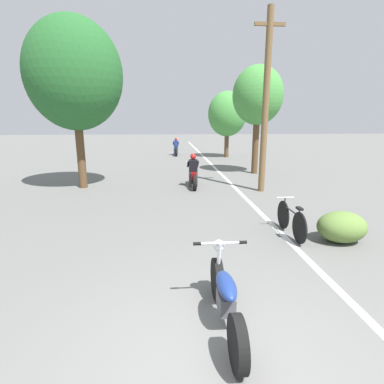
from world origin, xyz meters
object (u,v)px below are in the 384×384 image
at_px(roadside_tree_right_far, 227,114).
at_px(motorcycle_rider_far, 176,149).
at_px(motorcycle_foreground, 225,297).
at_px(motorcycle_rider_lead, 193,174).
at_px(roadside_tree_right_near, 258,96).
at_px(roadside_tree_left, 74,75).
at_px(utility_pole, 266,102).
at_px(bicycle_parked, 291,220).

distance_m(roadside_tree_right_far, motorcycle_rider_far, 4.86).
bearing_deg(motorcycle_foreground, motorcycle_rider_lead, 88.02).
xyz_separation_m(roadside_tree_right_near, motorcycle_rider_lead, (-3.47, -3.06, -3.34)).
relative_size(motorcycle_foreground, motorcycle_rider_lead, 1.02).
distance_m(roadside_tree_left, motorcycle_rider_lead, 5.94).
distance_m(utility_pole, roadside_tree_right_near, 4.15).
height_order(motorcycle_foreground, motorcycle_rider_far, motorcycle_rider_far).
bearing_deg(roadside_tree_left, bicycle_parked, -42.35).
distance_m(motorcycle_foreground, motorcycle_rider_lead, 8.70).
distance_m(motorcycle_foreground, bicycle_parked, 3.78).
relative_size(utility_pole, roadside_tree_right_near, 1.22).
xyz_separation_m(roadside_tree_right_near, roadside_tree_right_far, (-0.09, 7.22, -0.71)).
distance_m(utility_pole, bicycle_parked, 5.55).
bearing_deg(roadside_tree_right_far, utility_pole, -94.00).
xyz_separation_m(utility_pole, motorcycle_rider_far, (-2.97, 12.83, -2.84)).
xyz_separation_m(roadside_tree_right_near, motorcycle_rider_far, (-3.85, 8.80, -3.35)).
height_order(roadside_tree_right_near, motorcycle_foreground, roadside_tree_right_near).
distance_m(roadside_tree_right_near, roadside_tree_left, 8.49).
distance_m(roadside_tree_right_near, motorcycle_rider_far, 10.18).
relative_size(motorcycle_foreground, motorcycle_rider_far, 0.94).
xyz_separation_m(utility_pole, bicycle_parked, (-0.72, -4.63, -2.98)).
bearing_deg(roadside_tree_left, roadside_tree_right_far, 51.85).
xyz_separation_m(roadside_tree_left, motorcycle_rider_far, (4.13, 11.64, -3.85)).
distance_m(motorcycle_rider_far, bicycle_parked, 17.60).
bearing_deg(motorcycle_rider_lead, roadside_tree_right_far, 71.82).
height_order(roadside_tree_left, motorcycle_foreground, roadside_tree_left).
bearing_deg(motorcycle_foreground, utility_pole, 69.49).
bearing_deg(utility_pole, motorcycle_rider_far, 103.05).
distance_m(roadside_tree_left, motorcycle_rider_far, 12.94).
xyz_separation_m(roadside_tree_right_far, motorcycle_foreground, (-3.67, -18.96, -2.74)).
relative_size(roadside_tree_right_near, motorcycle_foreground, 2.66).
height_order(motorcycle_foreground, motorcycle_rider_lead, motorcycle_rider_lead).
bearing_deg(roadside_tree_left, motorcycle_rider_far, 70.45).
xyz_separation_m(roadside_tree_right_far, motorcycle_rider_lead, (-3.37, -10.27, -2.63)).
bearing_deg(motorcycle_foreground, bicycle_parked, 55.00).
xyz_separation_m(roadside_tree_right_near, motorcycle_foreground, (-3.77, -11.75, -3.46)).
bearing_deg(roadside_tree_left, motorcycle_foreground, -64.68).
height_order(utility_pole, roadside_tree_left, utility_pole).
relative_size(utility_pole, bicycle_parked, 3.90).
xyz_separation_m(motorcycle_rider_lead, motorcycle_rider_far, (-0.39, 11.86, -0.01)).
relative_size(motorcycle_foreground, bicycle_parked, 1.20).
bearing_deg(motorcycle_rider_lead, utility_pole, -20.53).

